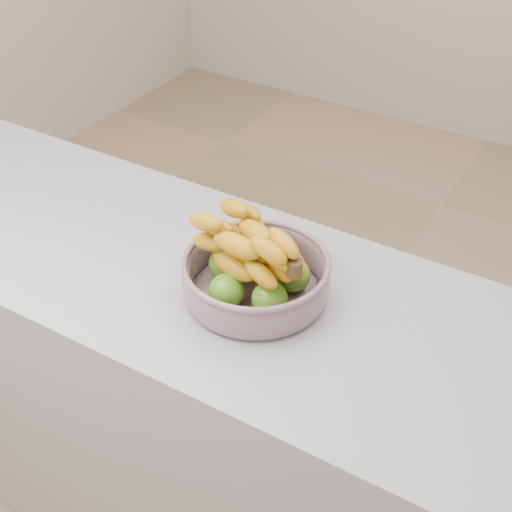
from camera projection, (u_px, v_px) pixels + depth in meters
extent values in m
plane|color=#9C785F|center=(324.00, 363.00, 2.57)|extent=(4.00, 4.00, 0.00)
cube|color=#9E9FA6|center=(208.00, 411.00, 1.81)|extent=(2.00, 0.60, 0.90)
cylinder|color=#8991A5|center=(256.00, 292.00, 1.48)|extent=(0.26, 0.26, 0.01)
torus|color=#8991A5|center=(256.00, 263.00, 1.43)|extent=(0.31, 0.31, 0.01)
sphere|color=#478A17|center=(226.00, 291.00, 1.42)|extent=(0.07, 0.07, 0.07)
sphere|color=#478A17|center=(270.00, 299.00, 1.40)|extent=(0.07, 0.07, 0.07)
sphere|color=#478A17|center=(293.00, 275.00, 1.46)|extent=(0.07, 0.07, 0.07)
sphere|color=#478A17|center=(265.00, 255.00, 1.51)|extent=(0.07, 0.07, 0.07)
sphere|color=#478A17|center=(226.00, 264.00, 1.49)|extent=(0.07, 0.07, 0.07)
ellipsoid|color=#FFAD15|center=(234.00, 267.00, 1.41)|extent=(0.20, 0.09, 0.04)
ellipsoid|color=#FFAD15|center=(253.00, 257.00, 1.43)|extent=(0.20, 0.11, 0.04)
ellipsoid|color=#FFAD15|center=(271.00, 248.00, 1.46)|extent=(0.19, 0.13, 0.04)
ellipsoid|color=#FFAD15|center=(246.00, 251.00, 1.39)|extent=(0.20, 0.07, 0.04)
ellipsoid|color=#FFAD15|center=(266.00, 241.00, 1.42)|extent=(0.19, 0.14, 0.04)
ellipsoid|color=#FFAD15|center=(258.00, 235.00, 1.39)|extent=(0.20, 0.11, 0.04)
ellipsoid|color=#FFAD15|center=(237.00, 246.00, 1.36)|extent=(0.20, 0.06, 0.04)
cylinder|color=#452F16|center=(295.00, 268.00, 1.33)|extent=(0.03, 0.03, 0.03)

